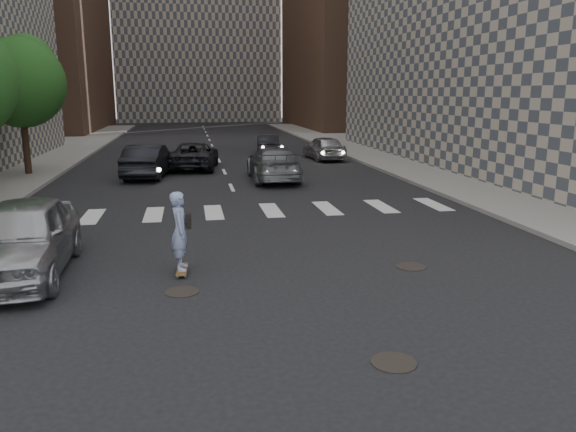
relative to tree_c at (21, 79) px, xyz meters
name	(u,v)px	position (x,y,z in m)	size (l,w,h in m)	color
ground	(288,307)	(9.45, -19.14, -4.65)	(160.00, 160.00, 0.00)	black
sidewalk_right	(475,162)	(23.95, 0.86, -4.57)	(13.00, 80.00, 0.15)	gray
tree_c	(21,79)	(0.00, 0.00, 0.00)	(4.20, 4.20, 6.60)	#382619
manhole_a	(394,362)	(10.65, -21.64, -4.64)	(0.70, 0.70, 0.02)	black
manhole_b	(182,292)	(7.45, -17.94, -4.64)	(0.70, 0.70, 0.02)	black
manhole_c	(411,267)	(12.75, -17.14, -4.64)	(0.70, 0.70, 0.02)	black
skateboarder	(181,231)	(7.45, -16.66, -3.66)	(0.48, 0.96, 1.88)	brown
silver_sedan	(21,238)	(3.95, -16.17, -3.79)	(2.02, 5.03, 1.71)	#AAACB1
traffic_car_a	(148,161)	(5.75, -1.45, -3.85)	(1.68, 4.82, 1.59)	black
traffic_car_b	(273,164)	(11.54, -3.40, -3.87)	(2.17, 5.34, 1.55)	slate
traffic_car_c	(194,156)	(7.94, 1.31, -3.94)	(2.36, 5.12, 1.42)	black
traffic_car_d	(324,148)	(15.78, 4.16, -3.92)	(1.72, 4.27, 1.45)	#ABACB2
traffic_car_e	(268,144)	(12.86, 7.95, -4.01)	(1.35, 3.88, 1.28)	black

